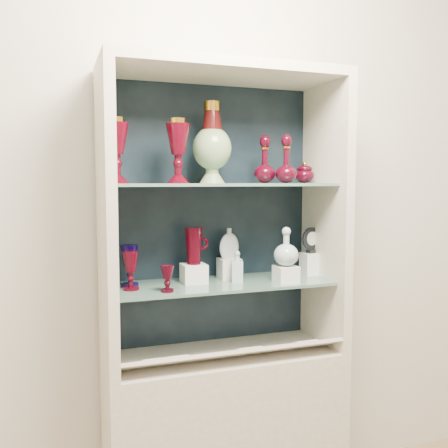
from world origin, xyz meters
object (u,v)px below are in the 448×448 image
object	(u,v)px
pedestal_lamp_right	(178,151)
cameo_medallion	(311,240)
ruby_decanter_a	(286,156)
lidded_bowl	(304,172)
pedestal_lamp_left	(117,151)
cobalt_goblet	(130,266)
ruby_decanter_b	(265,158)
ruby_goblet_tall	(131,271)
flat_flask	(229,243)
clear_round_decanter	(286,248)
enamel_urn	(212,143)
ruby_pitcher	(194,246)
ruby_goblet_small	(167,279)
clear_square_bottle	(237,266)

from	to	relation	value
pedestal_lamp_right	cameo_medallion	size ratio (longest dim) A/B	2.07
ruby_decanter_a	lidded_bowl	xyz separation A→B (m)	(0.14, 0.10, -0.07)
pedestal_lamp_left	lidded_bowl	size ratio (longest dim) A/B	2.52
pedestal_lamp_left	cobalt_goblet	world-z (taller)	pedestal_lamp_left
pedestal_lamp_left	ruby_decanter_b	size ratio (longest dim) A/B	1.13
ruby_decanter_b	ruby_goblet_tall	bearing A→B (deg)	-177.73
flat_flask	clear_round_decanter	bearing A→B (deg)	-52.28
ruby_decanter_b	clear_round_decanter	world-z (taller)	ruby_decanter_b
cobalt_goblet	cameo_medallion	size ratio (longest dim) A/B	1.39
pedestal_lamp_right	cameo_medallion	distance (m)	0.75
enamel_urn	lidded_bowl	size ratio (longest dim) A/B	3.42
clear_round_decanter	ruby_pitcher	bearing A→B (deg)	162.45
flat_flask	cameo_medallion	bearing A→B (deg)	-19.42
enamel_urn	ruby_decanter_a	xyz separation A→B (m)	(0.30, -0.08, -0.05)
ruby_decanter_a	cobalt_goblet	xyz separation A→B (m)	(-0.65, 0.12, -0.45)
pedestal_lamp_left	ruby_decanter_a	world-z (taller)	pedestal_lamp_left
cobalt_goblet	clear_round_decanter	distance (m)	0.66
cameo_medallion	clear_round_decanter	bearing A→B (deg)	-161.44
ruby_decanter_a	lidded_bowl	distance (m)	0.18
lidded_bowl	clear_round_decanter	bearing A→B (deg)	-140.17
ruby_decanter_a	cameo_medallion	size ratio (longest dim) A/B	1.88
pedestal_lamp_right	cameo_medallion	xyz separation A→B (m)	(0.64, 0.08, -0.39)
enamel_urn	cobalt_goblet	bearing A→B (deg)	173.66
pedestal_lamp_left	cobalt_goblet	size ratio (longest dim) A/B	1.45
ruby_goblet_small	flat_flask	xyz separation A→B (m)	(0.32, 0.17, 0.11)
lidded_bowl	ruby_goblet_small	distance (m)	0.80
ruby_goblet_tall	clear_square_bottle	world-z (taller)	ruby_goblet_tall
ruby_decanter_a	cobalt_goblet	distance (m)	0.80
lidded_bowl	ruby_goblet_tall	xyz separation A→B (m)	(-0.79, -0.06, -0.39)
clear_square_bottle	cobalt_goblet	bearing A→B (deg)	171.07
lidded_bowl	cobalt_goblet	world-z (taller)	lidded_bowl
cameo_medallion	pedestal_lamp_left	bearing A→B (deg)	171.04
ruby_decanter_a	ruby_decanter_b	world-z (taller)	ruby_decanter_a
cobalt_goblet	clear_square_bottle	bearing A→B (deg)	-8.93
cameo_medallion	lidded_bowl	bearing A→B (deg)	161.94
flat_flask	cameo_medallion	distance (m)	0.39
cameo_medallion	ruby_decanter_b	bearing A→B (deg)	172.42
clear_square_bottle	clear_round_decanter	xyz separation A→B (m)	(0.19, -0.07, 0.08)
enamel_urn	ruby_pitcher	world-z (taller)	enamel_urn
ruby_goblet_small	ruby_decanter_b	bearing A→B (deg)	13.21
ruby_goblet_small	cameo_medallion	distance (m)	0.72
clear_round_decanter	cameo_medallion	xyz separation A→B (m)	(0.19, 0.12, 0.01)
pedestal_lamp_right	ruby_decanter_a	bearing A→B (deg)	-2.27
ruby_goblet_small	cameo_medallion	world-z (taller)	cameo_medallion
clear_square_bottle	cameo_medallion	size ratio (longest dim) A/B	1.10
cameo_medallion	pedestal_lamp_right	bearing A→B (deg)	172.55
ruby_pitcher	clear_square_bottle	distance (m)	0.20
enamel_urn	clear_square_bottle	world-z (taller)	enamel_urn
lidded_bowl	ruby_goblet_tall	size ratio (longest dim) A/B	0.63
ruby_pitcher	flat_flask	size ratio (longest dim) A/B	1.13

